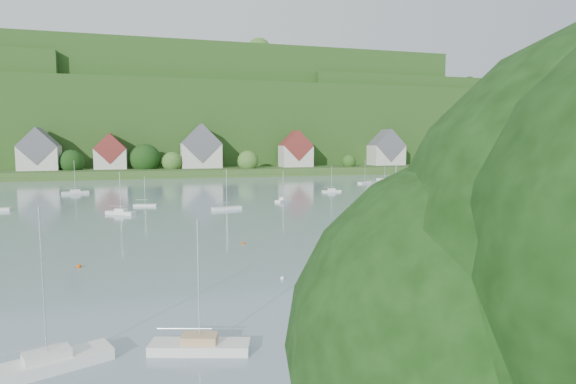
{
  "coord_description": "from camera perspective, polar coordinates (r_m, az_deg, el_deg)",
  "views": [
    {
      "loc": [
        -14.28,
        -11.1,
        13.22
      ],
      "look_at": [
        10.13,
        75.0,
        4.0
      ],
      "focal_mm": 29.83,
      "sensor_mm": 36.0,
      "label": 1
    }
  ],
  "objects": [
    {
      "name": "village_building_4",
      "position": [
        226.56,
        11.62,
        4.84
      ],
      "size": [
        15.0,
        10.4,
        16.5
      ],
      "color": "beige",
      "rests_on": "far_shore_strip"
    },
    {
      "name": "mooring_buoy_3",
      "position": [
        63.38,
        -5.34,
        -6.18
      ],
      "size": [
        0.41,
        0.41,
        0.41
      ],
      "primitive_type": "sphere",
      "color": "#E94A00",
      "rests_on": "ground"
    },
    {
      "name": "near_sailboat_0",
      "position": [
        32.7,
        -26.77,
        -17.7
      ],
      "size": [
        7.36,
        4.62,
        9.64
      ],
      "rotation": [
        0.0,
        0.0,
        0.4
      ],
      "color": "white",
      "rests_on": "ground"
    },
    {
      "name": "forested_ridge",
      "position": [
        280.22,
        -12.93,
        7.71
      ],
      "size": [
        620.0,
        181.22,
        69.89
      ],
      "color": "#1D4315",
      "rests_on": "ground"
    },
    {
      "name": "near_sailboat_2",
      "position": [
        32.32,
        -10.48,
        -17.5
      ],
      "size": [
        6.55,
        3.47,
        8.51
      ],
      "rotation": [
        0.0,
        0.0,
        -0.28
      ],
      "color": "white",
      "rests_on": "ground"
    },
    {
      "name": "village_building_3",
      "position": [
        205.86,
        0.92,
        4.83
      ],
      "size": [
        13.0,
        10.4,
        15.5
      ],
      "color": "beige",
      "rests_on": "far_shore_strip"
    },
    {
      "name": "village_building_2",
      "position": [
        200.06,
        -10.33,
        4.94
      ],
      "size": [
        16.0,
        11.44,
        18.0
      ],
      "color": "beige",
      "rests_on": "far_shore_strip"
    },
    {
      "name": "village_building_1",
      "position": [
        200.77,
        -20.37,
        4.24
      ],
      "size": [
        12.0,
        9.36,
        14.0
      ],
      "color": "beige",
      "rests_on": "far_shore_strip"
    },
    {
      "name": "near_sailboat_5",
      "position": [
        81.24,
        17.8,
        -3.45
      ],
      "size": [
        6.4,
        3.01,
        8.33
      ],
      "rotation": [
        0.0,
        0.0,
        -0.22
      ],
      "color": "red",
      "rests_on": "ground"
    },
    {
      "name": "far_sailboat_cluster",
      "position": [
        127.85,
        -5.88,
        0.09
      ],
      "size": [
        198.61,
        69.86,
        8.71
      ],
      "color": "white",
      "rests_on": "ground"
    },
    {
      "name": "mooring_buoy_2",
      "position": [
        62.3,
        25.64,
        -6.96
      ],
      "size": [
        0.43,
        0.43,
        0.43
      ],
      "primitive_type": "sphere",
      "color": "#E94A00",
      "rests_on": "ground"
    },
    {
      "name": "mooring_buoy_5",
      "position": [
        56.15,
        -23.64,
        -8.24
      ],
      "size": [
        0.46,
        0.46,
        0.46
      ],
      "primitive_type": "sphere",
      "color": "#E94A00",
      "rests_on": "ground"
    },
    {
      "name": "near_sailboat_1",
      "position": [
        46.31,
        7.13,
        -10.22
      ],
      "size": [
        5.46,
        4.12,
        7.37
      ],
      "rotation": [
        0.0,
        0.0,
        -0.54
      ],
      "color": "navy",
      "rests_on": "ground"
    },
    {
      "name": "mooring_buoy_1",
      "position": [
        47.22,
        -0.68,
        -10.38
      ],
      "size": [
        0.41,
        0.41,
        0.41
      ],
      "primitive_type": "sphere",
      "color": "white",
      "rests_on": "ground"
    },
    {
      "name": "near_sailboat_4",
      "position": [
        59.75,
        12.53,
        -6.54
      ],
      "size": [
        8.04,
        2.92,
        10.62
      ],
      "rotation": [
        0.0,
        0.0,
        -0.09
      ],
      "color": "white",
      "rests_on": "ground"
    },
    {
      "name": "village_building_0",
      "position": [
        202.28,
        -27.52,
        4.17
      ],
      "size": [
        14.0,
        10.4,
        16.0
      ],
      "color": "beige",
      "rests_on": "far_shore_strip"
    },
    {
      "name": "far_shore_strip",
      "position": [
        211.91,
        -11.95,
        2.59
      ],
      "size": [
        600.0,
        60.0,
        3.0
      ],
      "primitive_type": "cube",
      "color": "#2C4B1C",
      "rests_on": "ground"
    },
    {
      "name": "near_sailboat_3",
      "position": [
        73.81,
        19.45,
        -4.4
      ],
      "size": [
        6.09,
        6.36,
        9.29
      ],
      "rotation": [
        0.0,
        0.0,
        0.82
      ],
      "color": "white",
      "rests_on": "ground"
    }
  ]
}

